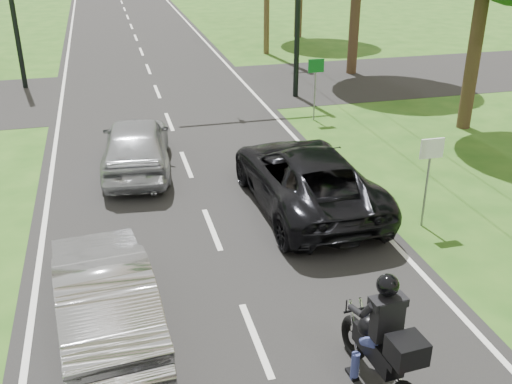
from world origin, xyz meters
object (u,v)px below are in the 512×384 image
(dark_suv, at_px, (306,177))
(silver_suv, at_px, (136,144))
(sign_white, at_px, (430,161))
(silver_sedan, at_px, (104,294))
(motorcycle_rider, at_px, (385,350))
(sign_green, at_px, (316,75))

(dark_suv, bearing_deg, silver_suv, -42.34)
(silver_suv, xyz_separation_m, sign_white, (6.06, -4.96, 0.82))
(silver_sedan, height_order, silver_suv, silver_suv)
(silver_sedan, distance_m, silver_suv, 7.11)
(motorcycle_rider, distance_m, sign_green, 13.10)
(motorcycle_rider, height_order, silver_sedan, motorcycle_rider)
(motorcycle_rider, height_order, silver_suv, motorcycle_rider)
(sign_white, bearing_deg, dark_suv, 144.05)
(motorcycle_rider, relative_size, silver_sedan, 0.54)
(dark_suv, relative_size, silver_sedan, 1.26)
(motorcycle_rider, bearing_deg, dark_suv, 76.99)
(motorcycle_rider, relative_size, sign_white, 1.11)
(dark_suv, distance_m, silver_sedan, 6.09)
(motorcycle_rider, relative_size, silver_suv, 0.53)
(motorcycle_rider, relative_size, sign_green, 1.11)
(dark_suv, xyz_separation_m, silver_suv, (-3.78, 3.31, 0.00))
(motorcycle_rider, bearing_deg, sign_green, 70.35)
(dark_suv, xyz_separation_m, sign_green, (2.47, 6.35, 0.83))
(silver_sedan, relative_size, sign_white, 2.04)
(sign_white, bearing_deg, silver_suv, 140.70)
(dark_suv, height_order, sign_green, sign_green)
(sign_green, bearing_deg, silver_suv, -154.05)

